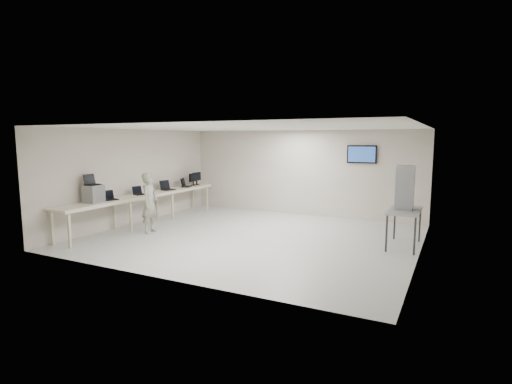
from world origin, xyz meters
The scene contains 13 objects.
room centered at (0.03, 0.06, 1.41)m, with size 8.01×7.01×2.81m.
workbench centered at (-3.59, 0.00, 0.83)m, with size 0.76×6.00×0.90m.
equipment_box centered at (-3.65, -1.81, 1.12)m, with size 0.38×0.43×0.45m, color slate.
laptop_on_box centered at (-3.71, -1.81, 1.42)m, with size 0.29×0.36×0.28m.
laptop_0 centered at (-3.62, -1.30, 0.97)m, with size 0.34×0.37×0.26m.
laptop_1 centered at (-3.65, -0.19, 0.96)m, with size 0.33×0.37×0.25m.
laptop_2 centered at (-3.61, 1.04, 0.98)m, with size 0.39×0.44×0.31m.
laptop_3 centered at (-3.61, 1.98, 0.98)m, with size 0.41×0.44×0.29m.
monitor_near centered at (-3.60, 2.46, 1.16)m, with size 0.19×0.43×0.43m.
monitor_far centered at (-3.60, 2.67, 1.17)m, with size 0.20×0.45×0.45m.
soldier centered at (-2.70, -0.80, 0.81)m, with size 0.59×0.39×1.63m, color gray.
side_table centered at (3.60, 0.77, 0.82)m, with size 0.69×1.48×0.89m.
storage_bins centered at (3.58, 0.77, 1.40)m, with size 0.39×0.43×1.02m.
Camera 1 is at (4.61, -8.96, 2.52)m, focal length 28.00 mm.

